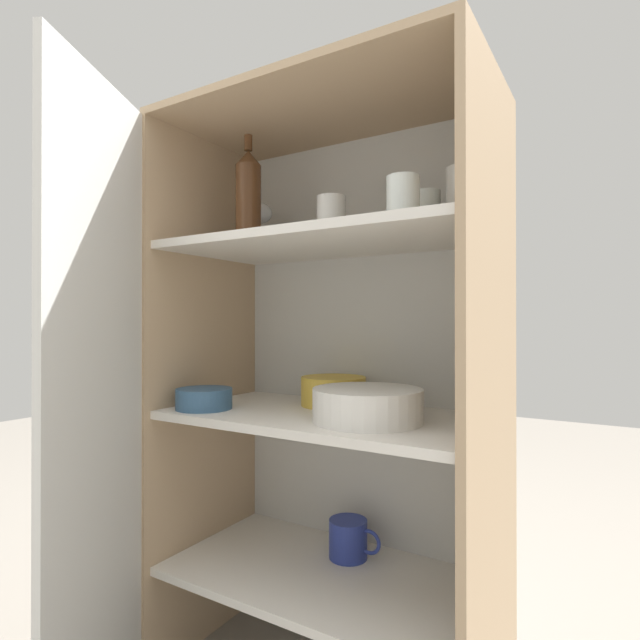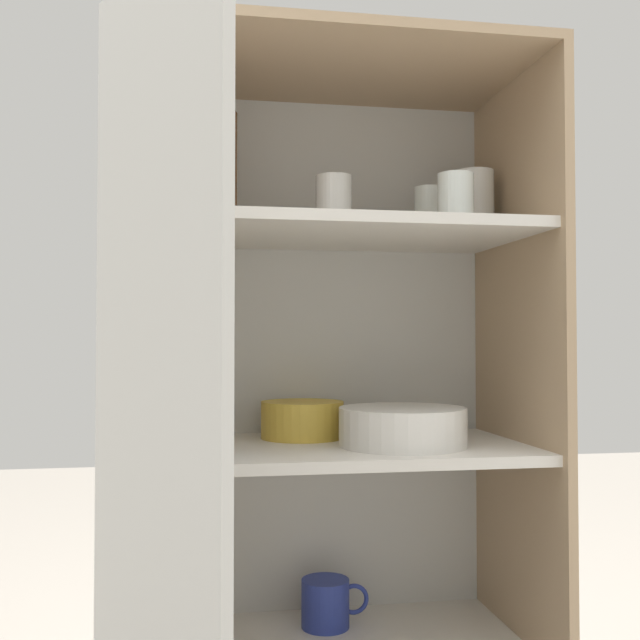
{
  "view_description": "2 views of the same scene",
  "coord_description": "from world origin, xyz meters",
  "px_view_note": "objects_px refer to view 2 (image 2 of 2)",
  "views": [
    {
      "loc": [
        0.6,
        -0.81,
        0.86
      ],
      "look_at": [
        -0.02,
        0.21,
        0.87
      ],
      "focal_mm": 28.0,
      "sensor_mm": 36.0,
      "label": 1
    },
    {
      "loc": [
        -0.25,
        -1.2,
        0.84
      ],
      "look_at": [
        -0.01,
        0.23,
        0.88
      ],
      "focal_mm": 42.0,
      "sensor_mm": 36.0,
      "label": 2
    }
  ],
  "objects_px": {
    "plate_stack_white": "(403,427)",
    "coffee_mug_primary": "(326,603)",
    "mixing_bowl_large": "(302,418)",
    "wine_bottle": "(219,156)",
    "serving_bowl_small": "(174,441)"
  },
  "relations": [
    {
      "from": "plate_stack_white",
      "to": "coffee_mug_primary",
      "type": "xyz_separation_m",
      "value": [
        -0.12,
        0.14,
        -0.37
      ]
    },
    {
      "from": "mixing_bowl_large",
      "to": "coffee_mug_primary",
      "type": "xyz_separation_m",
      "value": [
        0.05,
        -0.01,
        -0.37
      ]
    },
    {
      "from": "mixing_bowl_large",
      "to": "coffee_mug_primary",
      "type": "relative_size",
      "value": 1.22
    },
    {
      "from": "plate_stack_white",
      "to": "wine_bottle",
      "type": "bearing_deg",
      "value": 178.01
    },
    {
      "from": "serving_bowl_small",
      "to": "plate_stack_white",
      "type": "bearing_deg",
      "value": 8.93
    },
    {
      "from": "coffee_mug_primary",
      "to": "serving_bowl_small",
      "type": "bearing_deg",
      "value": -145.38
    },
    {
      "from": "wine_bottle",
      "to": "coffee_mug_primary",
      "type": "relative_size",
      "value": 2.01
    },
    {
      "from": "serving_bowl_small",
      "to": "coffee_mug_primary",
      "type": "xyz_separation_m",
      "value": [
        0.3,
        0.2,
        -0.36
      ]
    },
    {
      "from": "wine_bottle",
      "to": "coffee_mug_primary",
      "type": "height_order",
      "value": "wine_bottle"
    },
    {
      "from": "plate_stack_white",
      "to": "serving_bowl_small",
      "type": "distance_m",
      "value": 0.42
    },
    {
      "from": "serving_bowl_small",
      "to": "coffee_mug_primary",
      "type": "height_order",
      "value": "serving_bowl_small"
    },
    {
      "from": "wine_bottle",
      "to": "plate_stack_white",
      "type": "xyz_separation_m",
      "value": [
        0.34,
        -0.01,
        -0.5
      ]
    },
    {
      "from": "plate_stack_white",
      "to": "mixing_bowl_large",
      "type": "xyz_separation_m",
      "value": [
        -0.17,
        0.15,
        0.0
      ]
    },
    {
      "from": "wine_bottle",
      "to": "mixing_bowl_large",
      "type": "relative_size",
      "value": 1.65
    },
    {
      "from": "plate_stack_white",
      "to": "serving_bowl_small",
      "type": "height_order",
      "value": "plate_stack_white"
    }
  ]
}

